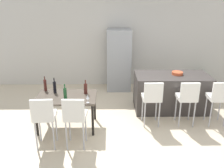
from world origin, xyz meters
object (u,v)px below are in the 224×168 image
Objects in this scene: wine_bottle_corner at (65,93)px; potted_plant at (202,79)px; wine_bottle_right at (45,85)px; kitchen_island at (171,92)px; fruit_bowl at (177,73)px; bar_chair_left at (152,97)px; dining_chair_near at (44,115)px; wine_bottle_middle at (55,87)px; dining_table at (66,99)px; wine_glass_left at (88,97)px; dining_chair_far at (75,115)px; refrigerator at (119,60)px; wine_bottle_near at (86,88)px; bar_chair_right at (219,96)px; bar_chair_middle at (187,96)px.

wine_bottle_corner is 0.60× the size of potted_plant.
potted_plant is (4.36, 2.04, -0.57)m from wine_bottle_right.
fruit_bowl reaches higher than kitchen_island.
wine_bottle_right is (-2.38, 0.27, 0.18)m from bar_chair_left.
dining_chair_near is 3.02× the size of wine_bottle_middle.
dining_table is 0.62m from wine_glass_left.
bar_chair_left is 1.78m from dining_chair_far.
wine_bottle_right is at bearing 146.46° from wine_glass_left.
refrigerator is (1.73, 2.05, 0.05)m from wine_bottle_right.
wine_glass_left is (0.09, -0.49, 0.01)m from wine_bottle_near.
refrigerator is (-0.65, 2.32, 0.22)m from bar_chair_left.
wine_bottle_corner is 0.49m from wine_bottle_near.
kitchen_island is 1.73× the size of dining_chair_near.
dining_chair_far is at bearing -106.22° from refrigerator.
bar_chair_right is (0.83, -0.85, 0.24)m from kitchen_island.
potted_plant is (4.12, 3.15, -0.39)m from dining_chair_near.
wine_bottle_right reaches higher than wine_glass_left.
wine_bottle_middle is 4.70m from potted_plant.
wine_glass_left is at bearing 65.06° from dining_chair_far.
wine_bottle_middle is 2.98m from fruit_bowl.
bar_chair_left is at bearing -3.53° from wine_bottle_middle.
bar_chair_right reaches higher than dining_table.
wine_bottle_right is 3.19m from fruit_bowl.
wine_bottle_right is (-0.24, 0.14, -0.00)m from wine_bottle_middle.
fruit_bowl is at bearing 30.64° from dining_chair_near.
bar_chair_middle is at bearing 1.48° from dining_table.
wine_bottle_right is at bearing 125.98° from dining_chair_far.
bar_chair_left is 1.95× the size of potted_plant.
fruit_bowl is at bearing -130.53° from potted_plant.
refrigerator is at bearing 64.79° from dining_chair_near.
dining_chair_near is 0.57m from dining_chair_far.
refrigerator is (0.72, 2.72, 0.06)m from wine_glass_left.
bar_chair_left is 3.36× the size of wine_bottle_near.
wine_bottle_middle is at bearing 89.77° from dining_chair_near.
refrigerator reaches higher than wine_bottle_middle.
bar_chair_right is 3.85m from wine_bottle_right.
fruit_bowl reaches higher than dining_table.
bar_chair_middle is at bearing -88.98° from fruit_bowl.
wine_bottle_right is at bearing -130.10° from refrigerator.
refrigerator reaches higher than dining_chair_near.
wine_bottle_middle reaches higher than bar_chair_middle.
fruit_bowl reaches higher than wine_glass_left.
wine_bottle_corner is (-1.85, -0.19, 0.16)m from bar_chair_left.
wine_bottle_middle is at bearing -124.16° from refrigerator.
dining_chair_far is 6.03× the size of wine_glass_left.
dining_chair_near is at bearing -115.21° from refrigerator.
potted_plant is (0.53, 2.31, -0.39)m from bar_chair_right.
bar_chair_right is 1.95× the size of potted_plant.
potted_plant is (3.84, 2.38, -0.36)m from dining_table.
kitchen_island is at bearing 10.83° from wine_bottle_right.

